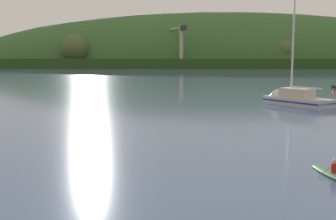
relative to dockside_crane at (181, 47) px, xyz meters
The scene contains 5 objects.
far_shoreline_hill 46.83m from the dockside_crane, 66.46° to the left, with size 409.78×128.84×65.70m.
dockside_crane is the anchor object (origin of this frame).
sailboat_midwater_white 162.95m from the dockside_crane, 81.01° to the right, with size 8.49×9.12×16.16m.
canoe_with_paddler 193.13m from the dockside_crane, 83.52° to the right, with size 1.85×3.86×1.02m.
mooring_buoy_off_fishing_boat 145.96m from the dockside_crane, 75.59° to the right, with size 0.53×0.53×0.61m.
Camera 1 is at (9.31, -4.09, 5.80)m, focal length 43.48 mm.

